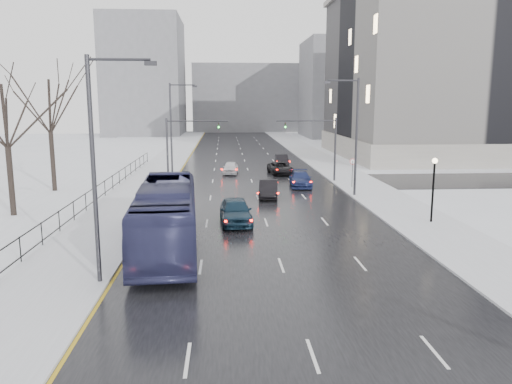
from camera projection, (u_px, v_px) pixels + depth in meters
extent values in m
cube|color=black|center=(247.00, 167.00, 62.16)|extent=(16.00, 150.00, 0.04)
cube|color=black|center=(252.00, 183.00, 50.38)|extent=(130.00, 10.00, 0.04)
cube|color=silver|center=(162.00, 167.00, 61.50)|extent=(5.00, 150.00, 0.16)
cube|color=silver|center=(330.00, 166.00, 62.81)|extent=(5.00, 150.00, 0.16)
cube|color=white|center=(84.00, 168.00, 60.91)|extent=(14.00, 150.00, 0.12)
cube|color=black|center=(64.00, 208.00, 31.65)|extent=(0.04, 70.00, 0.05)
cube|color=black|center=(65.00, 223.00, 31.83)|extent=(0.04, 70.00, 0.05)
cylinder|color=black|center=(64.00, 217.00, 31.75)|extent=(0.06, 0.06, 1.30)
cylinder|color=#2D2D33|center=(356.00, 139.00, 42.16)|extent=(0.20, 0.20, 10.00)
cylinder|color=#2D2D33|center=(343.00, 80.00, 41.22)|extent=(2.60, 0.12, 0.12)
cube|color=#2D2D33|center=(327.00, 82.00, 41.17)|extent=(0.50, 0.25, 0.18)
cylinder|color=#2D2D33|center=(94.00, 174.00, 21.47)|extent=(0.20, 0.20, 10.00)
cylinder|color=#2D2D33|center=(119.00, 59.00, 20.70)|extent=(2.60, 0.12, 0.12)
cube|color=#2D2D33|center=(151.00, 63.00, 20.80)|extent=(0.50, 0.25, 0.18)
cylinder|color=#2D2D33|center=(171.00, 131.00, 52.90)|extent=(0.20, 0.20, 10.00)
cylinder|color=#2D2D33|center=(182.00, 85.00, 52.12)|extent=(2.60, 0.12, 0.12)
cube|color=#2D2D33|center=(195.00, 86.00, 52.23)|extent=(0.50, 0.25, 0.18)
cylinder|color=black|center=(433.00, 192.00, 33.01)|extent=(0.14, 0.14, 4.00)
sphere|color=#FFE5B2|center=(435.00, 161.00, 32.63)|extent=(0.36, 0.36, 0.36)
cylinder|color=#2D2D33|center=(335.00, 150.00, 50.33)|extent=(0.20, 0.20, 6.50)
cylinder|color=#2D2D33|center=(306.00, 121.00, 49.61)|extent=(6.00, 0.12, 0.12)
imported|color=#2D2D33|center=(285.00, 127.00, 49.59)|extent=(0.15, 0.18, 0.90)
sphere|color=#19FF33|center=(285.00, 127.00, 49.44)|extent=(0.16, 0.16, 0.16)
cylinder|color=#2D2D33|center=(167.00, 151.00, 49.28)|extent=(0.20, 0.20, 6.50)
cylinder|color=#2D2D33|center=(197.00, 121.00, 48.94)|extent=(6.00, 0.12, 0.12)
imported|color=#2D2D33|center=(219.00, 127.00, 49.18)|extent=(0.15, 0.18, 0.90)
sphere|color=#19FF33|center=(219.00, 127.00, 49.03)|extent=(0.16, 0.16, 0.16)
cylinder|color=#2D2D33|center=(352.00, 174.00, 46.78)|extent=(0.06, 0.06, 2.50)
cylinder|color=white|center=(353.00, 162.00, 46.57)|extent=(0.60, 0.03, 0.60)
torus|color=#B20C0C|center=(353.00, 162.00, 46.57)|extent=(0.58, 0.06, 0.58)
cube|color=gray|center=(478.00, 75.00, 73.98)|extent=(40.00, 30.00, 24.00)
cube|color=gray|center=(473.00, 146.00, 75.86)|extent=(40.60, 30.60, 3.00)
cube|color=slate|center=(356.00, 89.00, 115.95)|extent=(24.00, 20.00, 22.00)
cube|color=slate|center=(145.00, 77.00, 122.13)|extent=(18.00, 22.00, 28.00)
cube|color=slate|center=(248.00, 98.00, 139.37)|extent=(30.00, 18.00, 18.00)
imported|color=navy|center=(167.00, 217.00, 27.27)|extent=(3.95, 13.35, 3.67)
imported|color=#142A3C|center=(236.00, 211.00, 33.22)|extent=(2.28, 5.12, 1.71)
imported|color=black|center=(268.00, 189.00, 42.29)|extent=(1.98, 4.57, 1.46)
imported|color=black|center=(280.00, 168.00, 56.05)|extent=(2.83, 5.14, 1.36)
imported|color=navy|center=(300.00, 179.00, 47.84)|extent=(2.35, 5.06, 1.43)
imported|color=silver|center=(231.00, 168.00, 56.29)|extent=(2.05, 4.21, 1.38)
imported|color=black|center=(282.00, 160.00, 63.41)|extent=(1.53, 4.26, 1.40)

